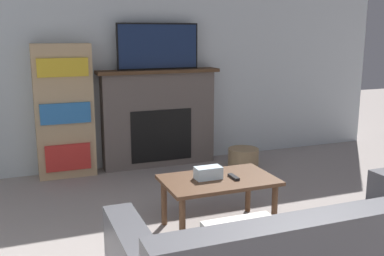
% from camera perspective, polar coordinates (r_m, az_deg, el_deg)
% --- Properties ---
extents(wall_back, '(6.80, 0.06, 2.70)m').
position_cam_1_polar(wall_back, '(5.47, -7.18, 9.20)').
color(wall_back, silver).
rests_on(wall_back, ground_plane).
extents(fireplace, '(1.47, 0.28, 1.18)m').
position_cam_1_polar(fireplace, '(5.48, -4.24, 1.31)').
color(fireplace, '#605651').
rests_on(fireplace, ground_plane).
extents(tv, '(0.99, 0.03, 0.54)m').
position_cam_1_polar(tv, '(5.37, -4.32, 10.29)').
color(tv, black).
rests_on(tv, fireplace).
extents(coffee_table, '(0.93, 0.58, 0.44)m').
position_cam_1_polar(coffee_table, '(3.75, 3.39, -7.26)').
color(coffee_table, brown).
rests_on(coffee_table, ground_plane).
extents(tissue_box, '(0.22, 0.12, 0.10)m').
position_cam_1_polar(tissue_box, '(3.71, 2.07, -5.70)').
color(tissue_box, silver).
rests_on(tissue_box, coffee_table).
extents(remote_control, '(0.04, 0.15, 0.02)m').
position_cam_1_polar(remote_control, '(3.74, 5.31, -6.22)').
color(remote_control, black).
rests_on(remote_control, coffee_table).
extents(bookshelf, '(0.63, 0.29, 1.50)m').
position_cam_1_polar(bookshelf, '(5.22, -15.91, 2.02)').
color(bookshelf, tan).
rests_on(bookshelf, ground_plane).
extents(storage_basket, '(0.37, 0.37, 0.23)m').
position_cam_1_polar(storage_basket, '(5.52, 6.53, -3.77)').
color(storage_basket, tan).
rests_on(storage_basket, ground_plane).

